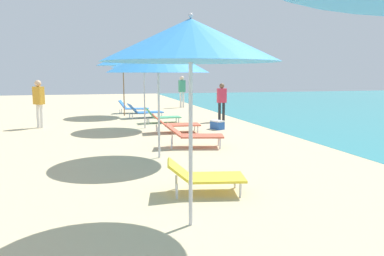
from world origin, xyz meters
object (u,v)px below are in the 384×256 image
Objects in this scene: lounger_third_shoreside at (205,176)px; cooler_box at (217,125)px; umbrella_farthest at (123,60)px; lounger_fifth_shoreside at (162,116)px; lounger_fourth_shoreside at (194,135)px; umbrella_fifth at (144,61)px; lounger_farthest_shoreside at (133,107)px; umbrella_third at (191,40)px; lounger_fifth_inland at (175,123)px; lounger_farthest_inland at (144,111)px; person_walking_far at (182,88)px; person_walking_mid at (222,99)px; umbrella_fourth at (158,58)px; person_walking_near at (39,99)px.

lounger_third_shoreside is 2.42× the size of cooler_box.
lounger_fifth_shoreside is at bearing -67.18° from umbrella_farthest.
umbrella_fifth reaches higher than lounger_fourth_shoreside.
lounger_fourth_shoreside is at bearing -81.83° from umbrella_farthest.
lounger_fifth_shoreside is 0.88× the size of lounger_farthest_shoreside.
umbrella_third is 7.80m from lounger_fifth_inland.
lounger_farthest_shoreside is at bearing 100.79° from lounger_third_shoreside.
person_walking_far reaches higher than lounger_farthest_inland.
person_walking_mid is at bearing 176.06° from person_walking_far.
person_walking_mid is at bearing 66.69° from cooler_box.
umbrella_fourth is at bearing -89.59° from umbrella_farthest.
lounger_farthest_shoreside reaches higher than lounger_fourth_shoreside.
umbrella_third reaches higher than lounger_fifth_shoreside.
umbrella_fifth is at bearing -84.83° from umbrella_farthest.
lounger_third_shoreside is 0.86× the size of lounger_farthest_shoreside.
lounger_fifth_shoreside reaches higher than lounger_third_shoreside.
umbrella_third is 10.25m from lounger_fifth_shoreside.
person_walking_far reaches higher than person_walking_mid.
umbrella_fifth is 8.33m from person_walking_far.
lounger_fourth_shoreside is at bearing -93.58° from lounger_farthest_inland.
umbrella_third is 4.78× the size of cooler_box.
lounger_fifth_shoreside reaches higher than cooler_box.
lounger_farthest_inland is at bearing 82.60° from umbrella_fifth.
umbrella_fourth is 6.46m from lounger_fifth_shoreside.
person_walking_mid is (3.85, 9.74, -1.39)m from umbrella_third.
lounger_farthest_shoreside is 6.47m from cooler_box.
umbrella_third is at bearing 57.50° from person_walking_near.
umbrella_farthest reaches higher than lounger_fourth_shoreside.
umbrella_third is 12.84m from umbrella_farthest.
cooler_box is at bearing 170.11° from person_walking_far.
lounger_farthest_inland is at bearing 99.06° from lounger_third_shoreside.
lounger_fifth_inland is (0.88, 6.23, 0.01)m from lounger_third_shoreside.
umbrella_fourth reaches higher than lounger_fifth_inland.
lounger_fifth_shoreside is 0.76× the size of person_walking_far.
person_walking_far reaches higher than lounger_fifth_inland.
person_walking_mid reaches higher than lounger_third_shoreside.
lounger_farthest_shoreside is 0.98× the size of lounger_farthest_inland.
lounger_farthest_shoreside is at bearing 43.22° from person_walking_mid.
person_walking_near is (-3.61, 1.07, -1.31)m from umbrella_fifth.
umbrella_third is at bearing -95.99° from lounger_fifth_inland.
cooler_box is at bearing 162.14° from person_walking_mid.
umbrella_fourth is 1.67× the size of lounger_farthest_inland.
lounger_fourth_shoreside is 2.53m from lounger_fifth_inland.
lounger_fifth_shoreside is 0.81× the size of person_walking_near.
umbrella_third is at bearing 162.21° from person_walking_far.
person_walking_far is (2.76, 4.48, 0.81)m from lounger_farthest_inland.
lounger_farthest_inland is at bearing 116.43° from cooler_box.
umbrella_farthest reaches higher than lounger_fifth_shoreside.
umbrella_third reaches higher than lounger_farthest_inland.
lounger_farthest_shoreside is at bearing 123.98° from person_walking_far.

